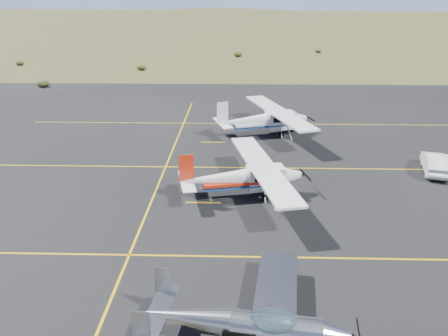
% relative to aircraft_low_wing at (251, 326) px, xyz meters
% --- Properties ---
extents(ground, '(1600.00, 1600.00, 0.00)m').
position_rel_aircraft_low_wing_xyz_m(ground, '(0.58, 3.57, -0.99)').
color(ground, '#383D1C').
rests_on(ground, ground).
extents(apron, '(72.00, 72.00, 0.02)m').
position_rel_aircraft_low_wing_xyz_m(apron, '(0.58, 10.57, -0.99)').
color(apron, black).
rests_on(apron, ground).
extents(aircraft_low_wing, '(6.94, 9.61, 2.08)m').
position_rel_aircraft_low_wing_xyz_m(aircraft_low_wing, '(0.00, 0.00, 0.00)').
color(aircraft_low_wing, silver).
rests_on(aircraft_low_wing, apron).
extents(aircraft_cessna, '(6.97, 11.01, 2.78)m').
position_rel_aircraft_low_wing_xyz_m(aircraft_cessna, '(-0.06, 12.13, 0.24)').
color(aircraft_cessna, white).
rests_on(aircraft_cessna, apron).
extents(aircraft_plain, '(8.19, 11.90, 3.04)m').
position_rel_aircraft_low_wing_xyz_m(aircraft_plain, '(1.85, 24.29, 0.36)').
color(aircraft_plain, white).
rests_on(aircraft_plain, apron).
extents(sedan, '(2.41, 4.30, 1.34)m').
position_rel_aircraft_low_wing_xyz_m(sedan, '(12.80, 16.11, -0.31)').
color(sedan, white).
rests_on(sedan, apron).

